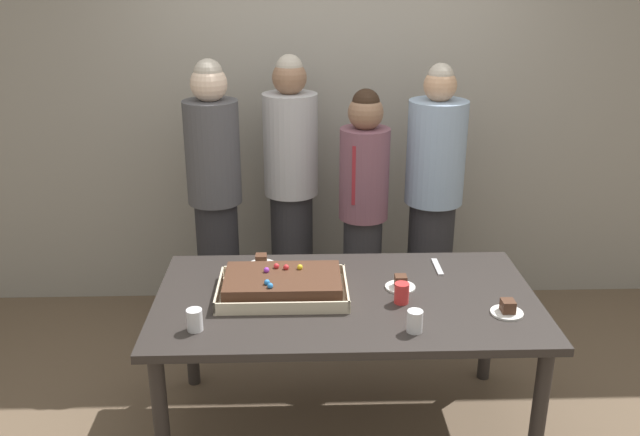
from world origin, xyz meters
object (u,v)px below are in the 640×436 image
(drink_cup_nearest, at_px, (195,320))
(drink_cup_far_end, at_px, (415,321))
(plated_slice_far_left, at_px, (400,284))
(drink_cup_middle, at_px, (402,293))
(party_table, at_px, (346,311))
(person_green_shirt_behind, at_px, (433,200))
(person_serving_front, at_px, (291,189))
(person_far_right_suit, at_px, (363,211))
(plated_slice_near_right, at_px, (262,262))
(sheet_cake, at_px, (283,285))
(plated_slice_near_left, at_px, (507,309))
(cake_server_utensil, at_px, (437,267))
(person_striped_tie_right, at_px, (215,197))

(drink_cup_nearest, distance_m, drink_cup_far_end, 0.96)
(plated_slice_far_left, bearing_deg, drink_cup_middle, -96.56)
(party_table, height_order, person_green_shirt_behind, person_green_shirt_behind)
(person_green_shirt_behind, bearing_deg, drink_cup_middle, 24.85)
(person_serving_front, bearing_deg, drink_cup_middle, 24.40)
(drink_cup_far_end, xyz_separation_m, person_far_right_suit, (-0.11, 1.31, 0.03))
(plated_slice_near_right, height_order, person_green_shirt_behind, person_green_shirt_behind)
(sheet_cake, xyz_separation_m, person_green_shirt_behind, (0.92, 1.00, 0.08))
(plated_slice_near_left, height_order, person_far_right_suit, person_far_right_suit)
(party_table, xyz_separation_m, person_far_right_suit, (0.17, 0.97, 0.16))
(person_far_right_suit, bearing_deg, plated_slice_near_right, -17.58)
(drink_cup_middle, relative_size, cake_server_utensil, 0.50)
(party_table, distance_m, cake_server_utensil, 0.60)
(cake_server_utensil, bearing_deg, person_striped_tie_right, 150.07)
(drink_cup_nearest, xyz_separation_m, person_green_shirt_behind, (1.30, 1.33, 0.08))
(plated_slice_near_left, height_order, drink_cup_nearest, drink_cup_nearest)
(party_table, bearing_deg, plated_slice_near_right, 139.84)
(drink_cup_nearest, height_order, person_far_right_suit, person_far_right_suit)
(plated_slice_near_right, bearing_deg, drink_cup_nearest, -111.26)
(plated_slice_far_left, distance_m, cake_server_utensil, 0.33)
(sheet_cake, distance_m, drink_cup_far_end, 0.69)
(cake_server_utensil, bearing_deg, drink_cup_far_end, -109.25)
(drink_cup_nearest, bearing_deg, party_table, 23.87)
(plated_slice_far_left, xyz_separation_m, drink_cup_nearest, (-0.96, -0.38, 0.03))
(person_green_shirt_behind, bearing_deg, person_far_right_suit, -40.44)
(party_table, height_order, drink_cup_nearest, drink_cup_nearest)
(plated_slice_near_left, height_order, person_green_shirt_behind, person_green_shirt_behind)
(plated_slice_far_left, bearing_deg, drink_cup_nearest, -158.31)
(sheet_cake, distance_m, plated_slice_far_left, 0.58)
(plated_slice_near_left, xyz_separation_m, drink_cup_nearest, (-1.41, -0.11, 0.03))
(plated_slice_near_left, relative_size, plated_slice_far_left, 1.00)
(drink_cup_nearest, distance_m, drink_cup_middle, 0.97)
(party_table, xyz_separation_m, person_serving_front, (-0.28, 1.19, 0.24))
(plated_slice_near_left, bearing_deg, drink_cup_middle, 165.33)
(plated_slice_near_left, xyz_separation_m, person_far_right_suit, (-0.56, 1.17, 0.06))
(drink_cup_middle, bearing_deg, plated_slice_far_left, 83.44)
(drink_cup_far_end, height_order, cake_server_utensil, drink_cup_far_end)
(sheet_cake, relative_size, plated_slice_near_left, 4.20)
(drink_cup_nearest, distance_m, person_far_right_suit, 1.53)
(party_table, height_order, plated_slice_far_left, plated_slice_far_left)
(plated_slice_far_left, xyz_separation_m, person_serving_front, (-0.55, 1.11, 0.14))
(sheet_cake, xyz_separation_m, plated_slice_near_left, (1.04, -0.23, -0.03))
(sheet_cake, bearing_deg, cake_server_utensil, 19.47)
(cake_server_utensil, relative_size, person_green_shirt_behind, 0.11)
(drink_cup_nearest, bearing_deg, person_serving_front, 74.62)
(sheet_cake, bearing_deg, drink_cup_nearest, -138.78)
(cake_server_utensil, bearing_deg, sheet_cake, -160.53)
(sheet_cake, relative_size, plated_slice_far_left, 4.20)
(person_green_shirt_behind, bearing_deg, person_striped_tie_right, -47.82)
(drink_cup_middle, xyz_separation_m, person_far_right_suit, (-0.09, 1.04, 0.03))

